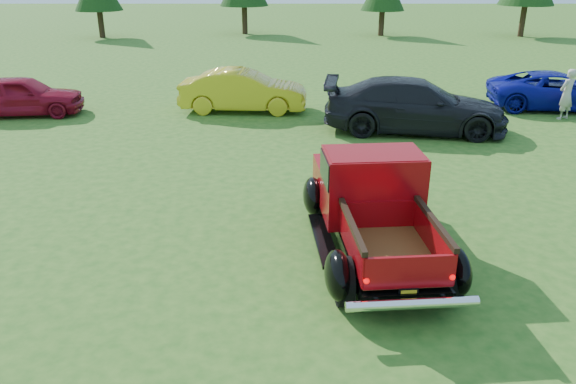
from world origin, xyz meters
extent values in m
plane|color=#275518|center=(0.00, 0.00, 0.00)|extent=(120.00, 120.00, 0.00)
cylinder|color=#332114|center=(-12.00, 29.00, 0.83)|extent=(0.36, 0.36, 1.66)
cylinder|color=#332114|center=(-3.00, 31.00, 0.90)|extent=(0.36, 0.36, 1.80)
cylinder|color=#332114|center=(6.00, 30.00, 0.79)|extent=(0.36, 0.36, 1.58)
cylinder|color=#332114|center=(15.00, 29.50, 0.97)|extent=(0.36, 0.36, 1.94)
cylinder|color=black|center=(0.66, -1.20, 0.36)|extent=(0.27, 0.73, 0.72)
cylinder|color=black|center=(2.17, -1.08, 0.36)|extent=(0.27, 0.73, 0.72)
cylinder|color=black|center=(0.43, 1.65, 0.36)|extent=(0.27, 0.73, 0.72)
cylinder|color=black|center=(1.94, 1.77, 0.36)|extent=(0.27, 0.73, 0.72)
cube|color=black|center=(1.30, 0.33, 0.40)|extent=(1.58, 4.29, 0.18)
cube|color=maroon|center=(1.18, 1.80, 0.77)|extent=(1.62, 1.46, 0.55)
cube|color=silver|center=(1.12, 2.48, 0.76)|extent=(1.43, 0.17, 0.45)
cube|color=maroon|center=(1.27, 0.64, 1.07)|extent=(1.67, 1.15, 1.16)
cube|color=black|center=(1.27, 0.64, 1.39)|extent=(1.70, 1.07, 0.45)
cube|color=maroon|center=(1.27, 0.64, 1.63)|extent=(1.59, 1.06, 0.07)
cube|color=brown|center=(1.39, -0.79, 0.55)|extent=(1.35, 1.88, 0.04)
cube|color=maroon|center=(0.79, -0.84, 0.79)|extent=(0.19, 1.79, 0.47)
cube|color=maroon|center=(1.99, -0.74, 0.79)|extent=(0.19, 1.79, 0.47)
cube|color=maroon|center=(1.32, 0.10, 0.79)|extent=(1.21, 0.14, 0.47)
cube|color=maroon|center=(1.46, -1.68, 0.79)|extent=(1.21, 0.15, 0.47)
cube|color=black|center=(0.79, -0.84, 1.06)|extent=(0.22, 1.79, 0.08)
cube|color=black|center=(1.99, -0.74, 1.06)|extent=(0.22, 1.79, 0.08)
ellipsoid|color=black|center=(0.57, -1.21, 0.47)|extent=(0.49, 0.98, 0.79)
ellipsoid|color=black|center=(2.26, -1.08, 0.47)|extent=(0.49, 0.98, 0.79)
ellipsoid|color=black|center=(0.34, 1.64, 0.47)|extent=(0.49, 0.98, 0.79)
ellipsoid|color=black|center=(2.03, 1.78, 0.47)|extent=(0.49, 0.98, 0.79)
cube|color=black|center=(0.45, 0.21, 0.30)|extent=(0.44, 1.90, 0.05)
cube|color=black|center=(2.15, 0.35, 0.30)|extent=(0.44, 1.90, 0.05)
cylinder|color=silver|center=(1.48, -1.90, 0.45)|extent=(1.75, 0.28, 0.14)
cube|color=black|center=(1.46, -1.71, 0.49)|extent=(0.27, 0.04, 0.13)
cube|color=gold|center=(1.46, -1.72, 0.49)|extent=(0.21, 0.03, 0.09)
sphere|color=#CC0505|center=(0.89, -1.75, 0.70)|extent=(0.08, 0.08, 0.08)
sphere|color=#CC0505|center=(2.03, -1.66, 0.70)|extent=(0.08, 0.08, 0.08)
imported|color=maroon|center=(-8.50, 9.44, 0.63)|extent=(3.82, 1.88, 1.25)
imported|color=gold|center=(-1.56, 9.94, 0.67)|extent=(4.12, 1.63, 1.34)
imported|color=black|center=(3.48, 7.61, 0.75)|extent=(5.37, 2.75, 1.49)
imported|color=#0C108A|center=(8.73, 10.26, 0.60)|extent=(4.52, 2.44, 1.20)
imported|color=#B2AC9A|center=(8.41, 8.94, 0.77)|extent=(0.67, 0.60, 1.54)
camera|label=1|loc=(-0.13, -8.04, 4.54)|focal=35.00mm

